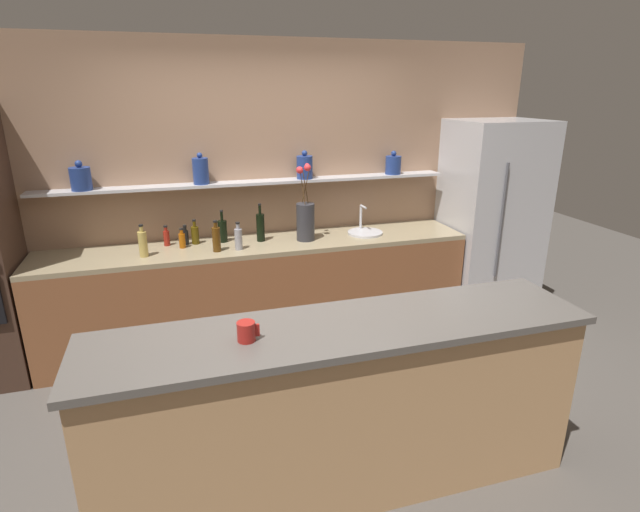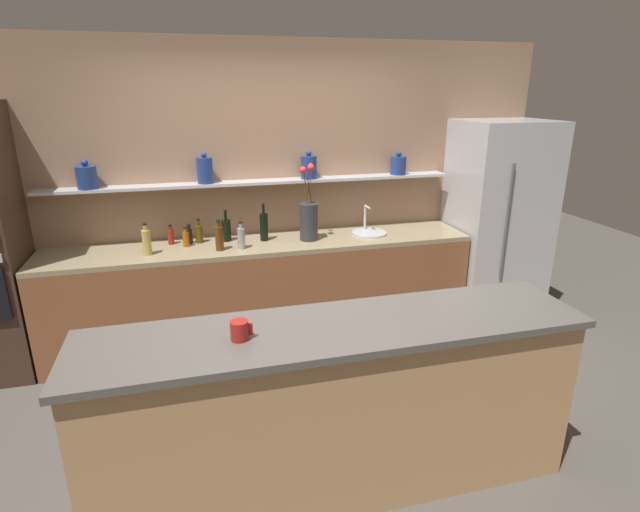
{
  "view_description": "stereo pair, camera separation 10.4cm",
  "coord_description": "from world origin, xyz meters",
  "px_view_note": "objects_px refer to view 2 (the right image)",
  "views": [
    {
      "loc": [
        -0.8,
        -2.86,
        2.2
      ],
      "look_at": [
        0.16,
        0.3,
        1.08
      ],
      "focal_mm": 28.0,
      "sensor_mm": 36.0,
      "label": 1
    },
    {
      "loc": [
        -0.7,
        -2.89,
        2.2
      ],
      "look_at": [
        0.16,
        0.3,
        1.08
      ],
      "focal_mm": 28.0,
      "sensor_mm": 36.0,
      "label": 2
    }
  ],
  "objects_px": {
    "bottle_spirit_2": "(241,237)",
    "bottle_oil_5": "(199,233)",
    "bottle_spirit_1": "(219,238)",
    "bottle_wine_8": "(264,226)",
    "bottle_sauce_4": "(189,235)",
    "bottle_sauce_0": "(186,238)",
    "bottle_wine_3": "(226,230)",
    "flower_vase": "(309,219)",
    "bottle_sauce_7": "(171,236)",
    "refrigerator": "(497,222)",
    "coffee_mug": "(240,330)",
    "bottle_spirit_6": "(147,242)",
    "sink_fixture": "(369,232)"
  },
  "relations": [
    {
      "from": "bottle_sauce_0",
      "to": "bottle_wine_8",
      "type": "xyz_separation_m",
      "value": [
        0.66,
        0.01,
        0.06
      ]
    },
    {
      "from": "bottle_sauce_4",
      "to": "coffee_mug",
      "type": "bearing_deg",
      "value": -84.21
    },
    {
      "from": "bottle_sauce_0",
      "to": "bottle_wine_3",
      "type": "bearing_deg",
      "value": 12.48
    },
    {
      "from": "sink_fixture",
      "to": "bottle_wine_3",
      "type": "distance_m",
      "value": 1.29
    },
    {
      "from": "bottle_spirit_1",
      "to": "bottle_oil_5",
      "type": "height_order",
      "value": "bottle_spirit_1"
    },
    {
      "from": "sink_fixture",
      "to": "bottle_sauce_7",
      "type": "distance_m",
      "value": 1.75
    },
    {
      "from": "bottle_wine_8",
      "to": "bottle_sauce_4",
      "type": "bearing_deg",
      "value": 172.79
    },
    {
      "from": "refrigerator",
      "to": "bottle_sauce_0",
      "type": "bearing_deg",
      "value": 178.25
    },
    {
      "from": "bottle_oil_5",
      "to": "bottle_spirit_6",
      "type": "distance_m",
      "value": 0.47
    },
    {
      "from": "bottle_oil_5",
      "to": "bottle_spirit_6",
      "type": "relative_size",
      "value": 0.82
    },
    {
      "from": "refrigerator",
      "to": "bottle_sauce_4",
      "type": "xyz_separation_m",
      "value": [
        -2.89,
        0.17,
        0.04
      ]
    },
    {
      "from": "refrigerator",
      "to": "bottle_sauce_4",
      "type": "height_order",
      "value": "refrigerator"
    },
    {
      "from": "bottle_spirit_6",
      "to": "coffee_mug",
      "type": "distance_m",
      "value": 1.89
    },
    {
      "from": "sink_fixture",
      "to": "bottle_spirit_1",
      "type": "xyz_separation_m",
      "value": [
        -1.36,
        -0.14,
        0.09
      ]
    },
    {
      "from": "flower_vase",
      "to": "bottle_sauce_0",
      "type": "bearing_deg",
      "value": 175.69
    },
    {
      "from": "bottle_spirit_2",
      "to": "bottle_oil_5",
      "type": "bearing_deg",
      "value": 141.62
    },
    {
      "from": "bottle_sauce_4",
      "to": "bottle_oil_5",
      "type": "distance_m",
      "value": 0.08
    },
    {
      "from": "bottle_sauce_4",
      "to": "bottle_wine_8",
      "type": "xyz_separation_m",
      "value": [
        0.63,
        -0.08,
        0.06
      ]
    },
    {
      "from": "bottle_sauce_7",
      "to": "coffee_mug",
      "type": "xyz_separation_m",
      "value": [
        0.36,
        -2.06,
        0.08
      ]
    },
    {
      "from": "bottle_sauce_4",
      "to": "bottle_spirit_6",
      "type": "relative_size",
      "value": 0.66
    },
    {
      "from": "flower_vase",
      "to": "bottle_sauce_4",
      "type": "height_order",
      "value": "flower_vase"
    },
    {
      "from": "bottle_sauce_4",
      "to": "bottle_wine_8",
      "type": "height_order",
      "value": "bottle_wine_8"
    },
    {
      "from": "bottle_sauce_4",
      "to": "bottle_wine_8",
      "type": "bearing_deg",
      "value": -7.21
    },
    {
      "from": "bottle_sauce_0",
      "to": "coffee_mug",
      "type": "height_order",
      "value": "coffee_mug"
    },
    {
      "from": "refrigerator",
      "to": "bottle_spirit_2",
      "type": "height_order",
      "value": "refrigerator"
    },
    {
      "from": "bottle_wine_3",
      "to": "bottle_wine_8",
      "type": "bearing_deg",
      "value": -12.54
    },
    {
      "from": "bottle_spirit_2",
      "to": "bottle_sauce_7",
      "type": "bearing_deg",
      "value": 153.59
    },
    {
      "from": "coffee_mug",
      "to": "bottle_spirit_1",
      "type": "bearing_deg",
      "value": 89.08
    },
    {
      "from": "bottle_spirit_2",
      "to": "bottle_wine_8",
      "type": "distance_m",
      "value": 0.29
    },
    {
      "from": "sink_fixture",
      "to": "bottle_spirit_6",
      "type": "distance_m",
      "value": 1.93
    },
    {
      "from": "bottle_wine_3",
      "to": "coffee_mug",
      "type": "distance_m",
      "value": 2.04
    },
    {
      "from": "sink_fixture",
      "to": "bottle_spirit_2",
      "type": "bearing_deg",
      "value": -173.28
    },
    {
      "from": "bottle_spirit_1",
      "to": "bottle_sauce_7",
      "type": "relative_size",
      "value": 1.48
    },
    {
      "from": "flower_vase",
      "to": "bottle_sauce_4",
      "type": "distance_m",
      "value": 1.04
    },
    {
      "from": "flower_vase",
      "to": "bottle_sauce_0",
      "type": "height_order",
      "value": "flower_vase"
    },
    {
      "from": "bottle_spirit_6",
      "to": "bottle_wine_3",
      "type": "bearing_deg",
      "value": 18.97
    },
    {
      "from": "flower_vase",
      "to": "bottle_spirit_6",
      "type": "bearing_deg",
      "value": -177.15
    },
    {
      "from": "sink_fixture",
      "to": "bottle_wine_8",
      "type": "bearing_deg",
      "value": 177.24
    },
    {
      "from": "bottle_sauce_4",
      "to": "bottle_wine_8",
      "type": "distance_m",
      "value": 0.64
    },
    {
      "from": "refrigerator",
      "to": "flower_vase",
      "type": "bearing_deg",
      "value": 179.68
    },
    {
      "from": "bottle_wine_3",
      "to": "bottle_spirit_6",
      "type": "relative_size",
      "value": 1.07
    },
    {
      "from": "sink_fixture",
      "to": "bottle_sauce_7",
      "type": "height_order",
      "value": "sink_fixture"
    },
    {
      "from": "bottle_spirit_1",
      "to": "bottle_oil_5",
      "type": "xyz_separation_m",
      "value": [
        -0.15,
        0.26,
        -0.03
      ]
    },
    {
      "from": "bottle_oil_5",
      "to": "bottle_sauce_7",
      "type": "height_order",
      "value": "bottle_oil_5"
    },
    {
      "from": "bottle_sauce_7",
      "to": "bottle_sauce_0",
      "type": "bearing_deg",
      "value": -39.82
    },
    {
      "from": "refrigerator",
      "to": "coffee_mug",
      "type": "bearing_deg",
      "value": -145.21
    },
    {
      "from": "bottle_sauce_0",
      "to": "bottle_spirit_1",
      "type": "height_order",
      "value": "bottle_spirit_1"
    },
    {
      "from": "flower_vase",
      "to": "bottle_spirit_2",
      "type": "relative_size",
      "value": 2.87
    },
    {
      "from": "refrigerator",
      "to": "bottle_wine_3",
      "type": "relative_size",
      "value": 6.79
    },
    {
      "from": "bottle_spirit_1",
      "to": "bottle_spirit_2",
      "type": "bearing_deg",
      "value": -0.45
    }
  ]
}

